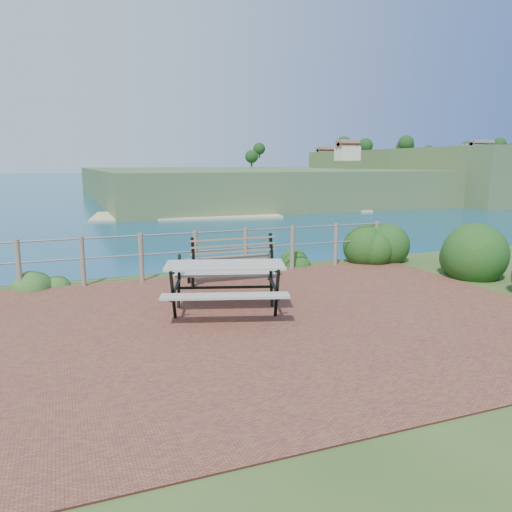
{
  "coord_description": "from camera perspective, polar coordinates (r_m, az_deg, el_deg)",
  "views": [
    {
      "loc": [
        -2.63,
        -6.93,
        2.43
      ],
      "look_at": [
        0.66,
        1.46,
        0.75
      ],
      "focal_mm": 35.0,
      "sensor_mm": 36.0,
      "label": 1
    }
  ],
  "objects": [
    {
      "name": "ground",
      "position": [
        7.8,
        -0.59,
        -7.6
      ],
      "size": [
        10.0,
        7.0,
        0.12
      ],
      "primitive_type": "cube",
      "color": "brown",
      "rests_on": "ground"
    },
    {
      "name": "ocean",
      "position": [
        206.96,
        -20.96,
        9.21
      ],
      "size": [
        1200.0,
        1200.0,
        0.0
      ],
      "primitive_type": "plane",
      "color": "#136576",
      "rests_on": "ground"
    },
    {
      "name": "safety_railing",
      "position": [
        10.77,
        -6.94,
        0.55
      ],
      "size": [
        9.4,
        0.1,
        1.0
      ],
      "color": "#6B5B4C",
      "rests_on": "ground"
    },
    {
      "name": "distant_bay",
      "position": [
        273.48,
        18.82,
        9.18
      ],
      "size": [
        290.0,
        232.36,
        24.0
      ],
      "color": "#3C5C2E",
      "rests_on": "ground"
    },
    {
      "name": "picnic_table",
      "position": [
        8.15,
        -3.54,
        -3.04
      ],
      "size": [
        2.06,
        1.6,
        0.81
      ],
      "rotation": [
        0.0,
        0.0,
        -0.31
      ],
      "color": "#A19C91",
      "rests_on": "ground"
    },
    {
      "name": "park_bench",
      "position": [
        10.21,
        -3.06,
        0.55
      ],
      "size": [
        1.78,
        0.46,
        1.0
      ],
      "rotation": [
        0.0,
        0.0,
        -0.01
      ],
      "color": "brown",
      "rests_on": "ground"
    },
    {
      "name": "shrub_right_front",
      "position": [
        12.03,
        22.11,
        -1.88
      ],
      "size": [
        1.43,
        1.43,
        2.02
      ],
      "primitive_type": "ellipsoid",
      "color": "#163B12",
      "rests_on": "ground"
    },
    {
      "name": "shrub_right_edge",
      "position": [
        12.82,
        13.69,
        -0.67
      ],
      "size": [
        1.21,
        1.21,
        1.72
      ],
      "primitive_type": "ellipsoid",
      "color": "#163B12",
      "rests_on": "ground"
    },
    {
      "name": "shrub_lip_west",
      "position": [
        10.89,
        -22.97,
        -3.18
      ],
      "size": [
        0.75,
        0.75,
        0.49
      ],
      "primitive_type": "ellipsoid",
      "color": "#235520",
      "rests_on": "ground"
    },
    {
      "name": "shrub_lip_east",
      "position": [
        12.23,
        4.07,
        -0.92
      ],
      "size": [
        0.77,
        0.77,
        0.52
      ],
      "primitive_type": "ellipsoid",
      "color": "#163B12",
      "rests_on": "ground"
    }
  ]
}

